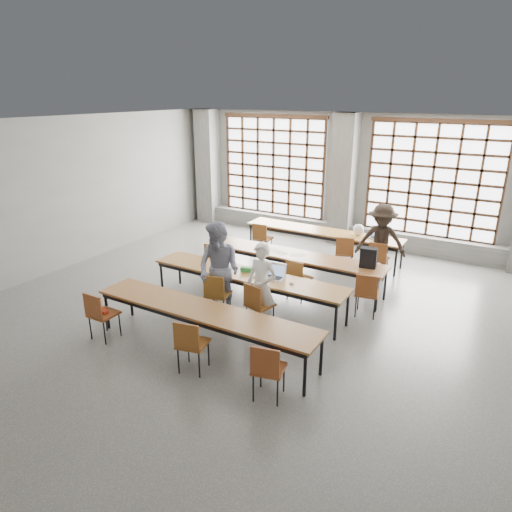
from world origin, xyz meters
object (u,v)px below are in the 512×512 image
at_px(chair_mid_centre, 297,276).
at_px(student_female, 219,270).
at_px(plastic_bag, 359,230).
at_px(desk_row_c, 247,277).
at_px(student_male, 262,286).
at_px(phone, 253,277).
at_px(chair_front_right, 257,302).
at_px(backpack, 368,258).
at_px(laptop_front, 275,274).
at_px(green_box, 247,270).
at_px(desk_row_b, 294,257).
at_px(chair_mid_right, 367,290).
at_px(desk_row_a, 322,233).
at_px(mouse, 292,283).
at_px(red_pouch, 103,311).
at_px(laptop_back, 378,235).
at_px(chair_back_right, 378,256).
at_px(chair_mid_left, 215,258).
at_px(chair_near_right, 267,366).
at_px(chair_near_left, 99,311).
at_px(chair_near_mid, 190,341).
at_px(chair_front_left, 217,291).
at_px(student_back, 381,241).
at_px(chair_back_mid, 345,250).
at_px(desk_row_d, 204,313).

height_order(chair_mid_centre, student_female, student_female).
bearing_deg(plastic_bag, desk_row_c, -106.82).
height_order(student_male, phone, student_male).
height_order(chair_front_right, phone, chair_front_right).
bearing_deg(chair_mid_centre, backpack, 29.29).
relative_size(laptop_front, green_box, 1.50).
bearing_deg(desk_row_b, chair_mid_right, -19.09).
height_order(desk_row_a, desk_row_c, same).
relative_size(desk_row_a, backpack, 10.00).
xyz_separation_m(chair_mid_right, mouse, (-1.14, -0.84, 0.21)).
xyz_separation_m(desk_row_c, red_pouch, (-1.51, -2.20, -0.16)).
height_order(student_male, laptop_back, student_male).
distance_m(chair_mid_centre, student_male, 1.34).
relative_size(chair_back_right, student_female, 0.49).
distance_m(chair_mid_left, chair_near_right, 4.33).
bearing_deg(chair_front_right, chair_mid_left, 142.86).
bearing_deg(chair_near_left, chair_mid_left, 86.54).
xyz_separation_m(chair_back_right, chair_near_left, (-3.26, -5.04, 0.00)).
relative_size(chair_near_mid, plastic_bag, 3.08).
distance_m(chair_back_right, chair_front_left, 3.95).
height_order(chair_mid_centre, student_back, student_back).
bearing_deg(phone, chair_back_mid, 74.74).
xyz_separation_m(chair_back_right, chair_near_right, (-0.04, -5.04, 0.00)).
bearing_deg(chair_mid_right, student_back, 99.72).
bearing_deg(chair_front_right, chair_back_mid, 83.63).
distance_m(desk_row_b, desk_row_c, 1.47).
relative_size(student_female, green_box, 7.25).
xyz_separation_m(desk_row_a, mouse, (0.81, -3.41, 0.08)).
xyz_separation_m(chair_back_right, chair_mid_centre, (-1.07, -1.94, 0.00)).
xyz_separation_m(chair_near_right, green_box, (-1.76, 2.36, 0.24)).
relative_size(chair_near_right, student_back, 0.52).
distance_m(student_male, phone, 0.58).
distance_m(desk_row_d, laptop_front, 1.80).
xyz_separation_m(desk_row_d, laptop_back, (1.31, 5.15, 0.13)).
xyz_separation_m(desk_row_a, chair_near_mid, (0.27, -5.67, -0.13)).
distance_m(chair_near_mid, chair_near_right, 1.30).
relative_size(chair_back_right, chair_mid_right, 1.00).
distance_m(desk_row_d, green_box, 1.75).
relative_size(chair_front_left, laptop_front, 2.35).
bearing_deg(desk_row_c, chair_mid_left, 148.34).
bearing_deg(green_box, chair_mid_centre, 45.68).
bearing_deg(student_back, desk_row_c, -135.49).
bearing_deg(red_pouch, student_female, 54.54).
height_order(desk_row_a, red_pouch, desk_row_a).
distance_m(chair_mid_left, laptop_front, 2.02).
bearing_deg(chair_mid_centre, chair_back_mid, 81.50).
bearing_deg(desk_row_c, plastic_bag, 73.18).
height_order(chair_mid_right, phone, chair_mid_right).
bearing_deg(laptop_back, chair_near_right, -87.90).
distance_m(chair_back_mid, chair_near_right, 5.10).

